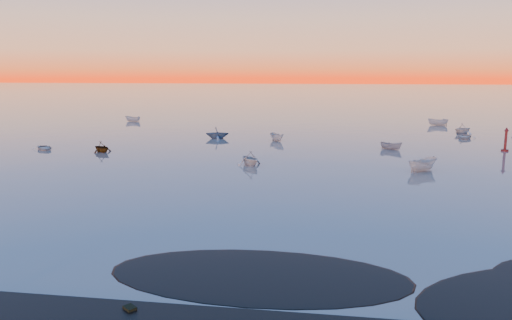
% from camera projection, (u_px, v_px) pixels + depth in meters
% --- Properties ---
extents(ground, '(600.00, 600.00, 0.00)m').
position_uv_depth(ground, '(293.00, 115.00, 124.49)').
color(ground, '#6B6159').
rests_on(ground, ground).
extents(mud_lobes, '(140.00, 6.00, 0.07)m').
position_uv_depth(mud_lobes, '(146.00, 284.00, 26.20)').
color(mud_lobes, black).
rests_on(mud_lobes, ground).
extents(moored_fleet, '(124.00, 58.00, 1.20)m').
position_uv_depth(moored_fleet, '(270.00, 142.00, 78.75)').
color(moored_fleet, silver).
rests_on(moored_fleet, ground).
extents(boat_near_left, '(3.78, 3.73, 0.94)m').
position_uv_depth(boat_near_left, '(44.00, 150.00, 70.82)').
color(boat_near_left, silver).
rests_on(boat_near_left, ground).
extents(boat_near_center, '(4.09, 4.37, 1.46)m').
position_uv_depth(boat_near_center, '(422.00, 171.00, 55.76)').
color(boat_near_center, silver).
rests_on(boat_near_center, ground).
extents(boat_near_right, '(3.98, 3.62, 1.31)m').
position_uv_depth(boat_near_right, '(250.00, 165.00, 59.43)').
color(boat_near_right, silver).
rests_on(boat_near_right, ground).
extents(channel_marker, '(0.97, 0.97, 3.46)m').
position_uv_depth(channel_marker, '(506.00, 141.00, 69.27)').
color(channel_marker, '#480F0F').
rests_on(channel_marker, ground).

